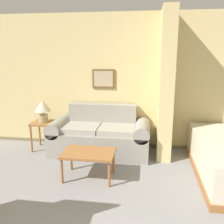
# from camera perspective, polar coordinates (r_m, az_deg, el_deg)

# --- Properties ---
(wall_back) EXTENTS (7.50, 0.16, 2.60)m
(wall_back) POSITION_cam_1_polar(r_m,az_deg,el_deg) (4.93, 3.70, 6.76)
(wall_back) COLOR #DBC484
(wall_back) RESTS_ON ground_plane
(wall_partition_pillar) EXTENTS (0.24, 0.72, 2.60)m
(wall_partition_pillar) POSITION_cam_1_polar(r_m,az_deg,el_deg) (4.51, 12.22, 5.94)
(wall_partition_pillar) COLOR #DBC484
(wall_partition_pillar) RESTS_ON ground_plane
(couch) EXTENTS (1.85, 0.84, 0.89)m
(couch) POSITION_cam_1_polar(r_m,az_deg,el_deg) (4.73, -2.73, -5.46)
(couch) COLOR gray
(couch) RESTS_ON ground_plane
(coffee_table) EXTENTS (0.77, 0.52, 0.42)m
(coffee_table) POSITION_cam_1_polar(r_m,az_deg,el_deg) (3.80, -5.37, -9.77)
(coffee_table) COLOR #996033
(coffee_table) RESTS_ON ground_plane
(side_table) EXTENTS (0.43, 0.43, 0.56)m
(side_table) POSITION_cam_1_polar(r_m,az_deg,el_deg) (5.03, -15.30, -3.27)
(side_table) COLOR #996033
(side_table) RESTS_ON ground_plane
(table_lamp) EXTENTS (0.31, 0.31, 0.43)m
(table_lamp) POSITION_cam_1_polar(r_m,az_deg,el_deg) (4.94, -15.56, 0.91)
(table_lamp) COLOR tan
(table_lamp) RESTS_ON side_table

